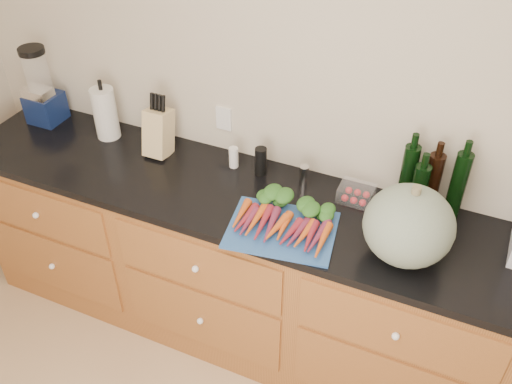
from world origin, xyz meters
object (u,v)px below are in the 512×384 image
at_px(paper_towel, 105,113).
at_px(carrots, 285,220).
at_px(squash, 409,226).
at_px(knife_block, 158,132).
at_px(blender_appliance, 41,90).
at_px(cutting_board, 282,230).
at_px(tomato_box, 356,193).

bearing_deg(paper_towel, carrots, -14.58).
distance_m(squash, knife_block, 1.30).
bearing_deg(squash, blender_appliance, 172.76).
bearing_deg(cutting_board, carrots, 90.00).
distance_m(carrots, tomato_box, 0.37).
bearing_deg(knife_block, tomato_box, 1.72).
height_order(cutting_board, squash, squash).
height_order(blender_appliance, tomato_box, blender_appliance).
distance_m(blender_appliance, paper_towel, 0.40).
bearing_deg(tomato_box, carrots, -127.10).
distance_m(blender_appliance, tomato_box, 1.73).
height_order(squash, knife_block, squash).
bearing_deg(blender_appliance, carrots, -10.74).
height_order(paper_towel, tomato_box, paper_towel).
distance_m(squash, tomato_box, 0.40).
xyz_separation_m(carrots, blender_appliance, (-1.50, 0.28, 0.15)).
height_order(paper_towel, knife_block, paper_towel).
bearing_deg(paper_towel, cutting_board, -16.18).
distance_m(cutting_board, knife_block, 0.84).
bearing_deg(carrots, tomato_box, 52.90).
bearing_deg(carrots, paper_towel, 165.42).
xyz_separation_m(cutting_board, blender_appliance, (-1.50, 0.32, 0.18)).
xyz_separation_m(cutting_board, knife_block, (-0.78, 0.30, 0.11)).
bearing_deg(squash, cutting_board, -172.64).
xyz_separation_m(carrots, paper_towel, (-1.10, 0.29, 0.10)).
height_order(squash, paper_towel, squash).
distance_m(cutting_board, squash, 0.52).
relative_size(paper_towel, tomato_box, 1.77).
relative_size(blender_appliance, knife_block, 1.79).
xyz_separation_m(blender_appliance, tomato_box, (1.73, 0.01, -0.15)).
bearing_deg(tomato_box, knife_block, -178.28).
relative_size(squash, knife_block, 1.51).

